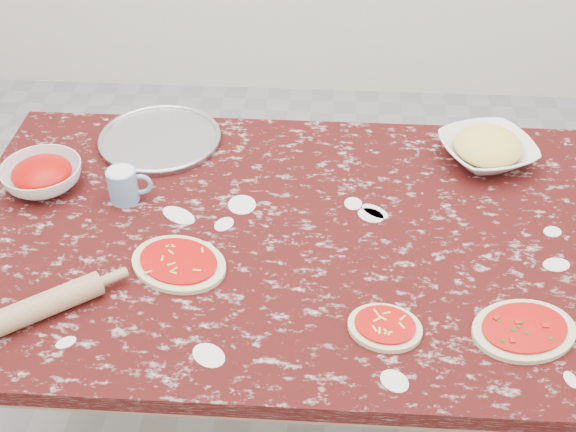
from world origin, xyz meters
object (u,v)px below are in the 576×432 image
at_px(worktable, 288,258).
at_px(rolling_pin, 39,307).
at_px(pizza_tray, 160,140).
at_px(cheese_bowl, 487,151).
at_px(sauce_bowl, 43,176).
at_px(flour_mug, 124,185).

bearing_deg(worktable, rolling_pin, -148.83).
distance_m(worktable, pizza_tray, 0.53).
distance_m(cheese_bowl, rolling_pin, 1.19).
xyz_separation_m(sauce_bowl, cheese_bowl, (1.15, 0.19, -0.00)).
xyz_separation_m(pizza_tray, cheese_bowl, (0.89, -0.03, 0.02)).
xyz_separation_m(worktable, cheese_bowl, (0.51, 0.33, 0.11)).
bearing_deg(flour_mug, rolling_pin, -101.97).
distance_m(worktable, rolling_pin, 0.59).
height_order(flour_mug, rolling_pin, flour_mug).
relative_size(pizza_tray, sauce_bowl, 1.63).
height_order(sauce_bowl, cheese_bowl, sauce_bowl).
relative_size(worktable, sauce_bowl, 7.89).
distance_m(sauce_bowl, rolling_pin, 0.46).
xyz_separation_m(worktable, rolling_pin, (-0.50, -0.30, 0.11)).
distance_m(sauce_bowl, cheese_bowl, 1.16).
bearing_deg(rolling_pin, sauce_bowl, 107.05).
bearing_deg(sauce_bowl, flour_mug, -9.96).
bearing_deg(rolling_pin, pizza_tray, 79.84).
distance_m(worktable, flour_mug, 0.45).
relative_size(pizza_tray, rolling_pin, 1.23).
xyz_separation_m(flour_mug, rolling_pin, (-0.09, -0.41, -0.02)).
bearing_deg(worktable, flour_mug, 166.06).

